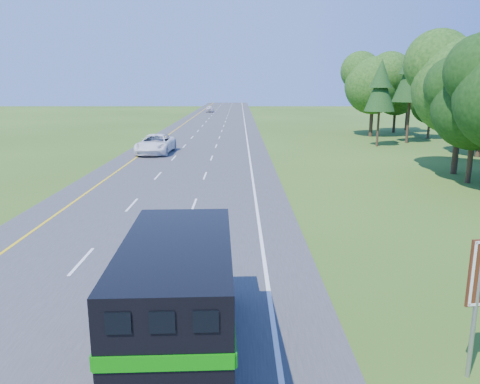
# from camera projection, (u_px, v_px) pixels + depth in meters

# --- Properties ---
(road) EXTENTS (15.00, 260.00, 0.04)m
(road) POSITION_uv_depth(u_px,v_px,m) (202.00, 143.00, 56.74)
(road) COLOR #38383A
(road) RESTS_ON ground
(lane_markings) EXTENTS (11.15, 260.00, 0.01)m
(lane_markings) POSITION_uv_depth(u_px,v_px,m) (202.00, 143.00, 56.74)
(lane_markings) COLOR yellow
(lane_markings) RESTS_ON road
(horse_truck) EXTENTS (2.76, 7.92, 3.47)m
(horse_truck) POSITION_uv_depth(u_px,v_px,m) (181.00, 296.00, 11.45)
(horse_truck) COLOR black
(horse_truck) RESTS_ON road
(white_suv) EXTENTS (3.54, 7.10, 1.93)m
(white_suv) POSITION_uv_depth(u_px,v_px,m) (156.00, 144.00, 47.84)
(white_suv) COLOR white
(white_suv) RESTS_ON road
(far_car) EXTENTS (2.20, 4.85, 1.62)m
(far_car) POSITION_uv_depth(u_px,v_px,m) (210.00, 109.00, 119.94)
(far_car) COLOR silver
(far_car) RESTS_ON road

